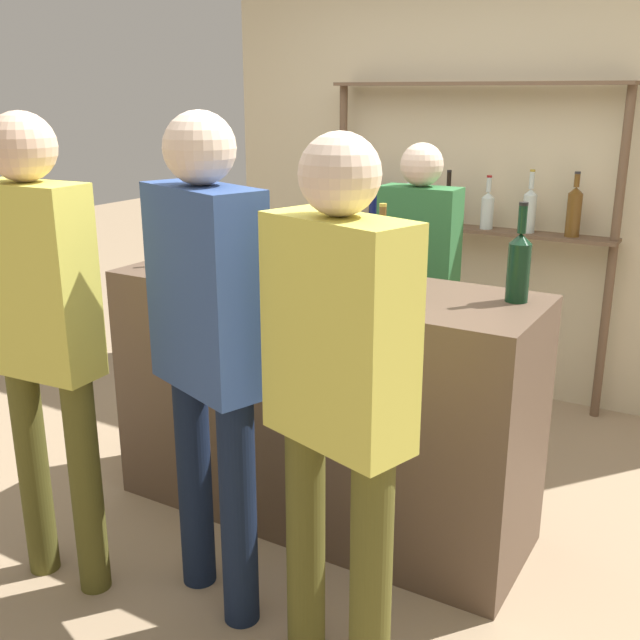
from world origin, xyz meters
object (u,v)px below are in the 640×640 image
Objects in this scene: customer_right at (338,383)px; counter_bottle_4 at (247,241)px; counter_bottle_1 at (321,254)px; wine_glass at (263,254)px; customer_center at (208,334)px; counter_bottle_0 at (382,252)px; counter_bottle_2 at (198,231)px; customer_left at (41,319)px; server_behind_counter at (418,274)px; ice_bucket at (386,268)px; counter_bottle_3 at (519,265)px.

counter_bottle_4 is at bearing 64.57° from customer_right.
wine_glass is at bearing -169.69° from counter_bottle_1.
counter_bottle_1 is 0.65m from customer_center.
counter_bottle_1 is (-0.16, -0.21, 0.01)m from counter_bottle_0.
wine_glass is (0.46, -0.16, -0.03)m from counter_bottle_2.
counter_bottle_2 is at bearing -0.96° from customer_left.
server_behind_counter is (0.47, 0.79, -0.26)m from counter_bottle_4.
wine_glass is 0.10× the size of server_behind_counter.
counter_bottle_2 is 1.47m from customer_right.
counter_bottle_0 reaches higher than wine_glass.
counter_bottle_2 is at bearing 178.31° from counter_bottle_4.
counter_bottle_2 is 0.27m from counter_bottle_4.
counter_bottle_1 is at bearing -42.89° from customer_left.
counter_bottle_2 is 0.99m from customer_center.
counter_bottle_2 is at bearing 176.80° from ice_bucket.
counter_bottle_1 is 0.45m from counter_bottle_4.
counter_bottle_3 is 2.25× the size of wine_glass.
customer_right is (-0.24, -0.92, -0.20)m from counter_bottle_3.
customer_left is (-0.58, -0.20, 0.01)m from customer_center.
ice_bucket is at bearing -3.79° from counter_bottle_4.
counter_bottle_2 reaches higher than wine_glass.
counter_bottle_2 is 1.97× the size of ice_bucket.
customer_left is (-0.65, -0.82, -0.15)m from counter_bottle_1.
counter_bottle_3 is 1.72m from customer_left.
customer_center is at bearing 96.42° from customer_right.
wine_glass is at bearing -38.68° from counter_bottle_4.
counter_bottle_4 reaches higher than ice_bucket.
customer_left is at bearing 111.54° from customer_right.
counter_bottle_4 is (-0.60, -0.10, 0.00)m from counter_bottle_0.
server_behind_counter reaches higher than counter_bottle_1.
wine_glass is at bearing 36.49° from customer_center.
counter_bottle_3 is at bearing -57.89° from customer_left.
customer_left reaches higher than counter_bottle_2.
counter_bottle_4 is (-1.16, -0.09, -0.01)m from counter_bottle_3.
counter_bottle_3 is (0.56, -0.01, 0.01)m from counter_bottle_0.
counter_bottle_3 is at bearing 16.25° from ice_bucket.
ice_bucket is 0.89m from server_behind_counter.
ice_bucket is (0.09, -0.15, -0.03)m from counter_bottle_0.
customer_left is at bearing -103.12° from counter_bottle_4.
counter_bottle_2 is 2.34× the size of wine_glass.
server_behind_counter is (0.03, 0.90, -0.26)m from counter_bottle_1.
counter_bottle_2 is 0.95m from customer_left.
wine_glass is at bearing -32.02° from customer_left.
counter_bottle_2 reaches higher than ice_bucket.
server_behind_counter is (0.10, 1.52, -0.10)m from customer_center.
customer_right reaches higher than ice_bucket.
counter_bottle_1 is 0.93× the size of counter_bottle_3.
counter_bottle_3 is at bearing 15.31° from counter_bottle_1.
counter_bottle_3 is at bearing 2.03° from customer_right.
counter_bottle_1 is 1.06m from customer_left.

